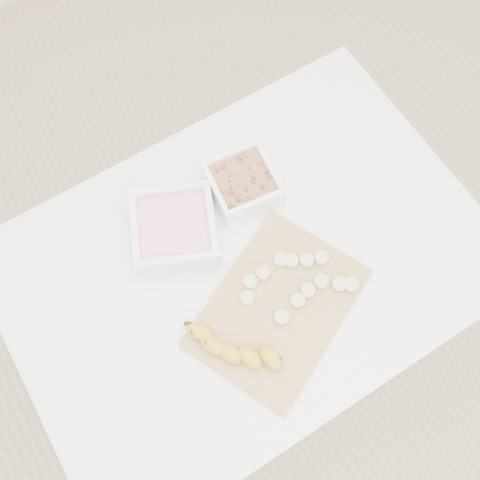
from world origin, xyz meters
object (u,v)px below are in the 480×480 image
table (247,275)px  banana (236,348)px  bowl_granola (243,183)px  cutting_board (278,307)px  bowl_yogurt (175,230)px

table → banana: (-0.12, -0.15, 0.13)m
bowl_granola → cutting_board: bearing=-107.0°
table → bowl_yogurt: bowl_yogurt is taller
bowl_yogurt → table: bearing=-52.2°
bowl_yogurt → banana: bearing=-94.3°
bowl_yogurt → cutting_board: size_ratio=0.64×
table → bowl_granola: bowl_granola is taller
cutting_board → banana: bearing=-166.3°
table → banana: banana is taller
bowl_granola → cutting_board: size_ratio=0.45×
table → bowl_yogurt: (-0.10, 0.13, 0.14)m
table → cutting_board: size_ratio=2.90×
bowl_yogurt → banana: size_ratio=1.15×
bowl_granola → cutting_board: bowl_granola is taller
bowl_granola → table: bearing=-118.3°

